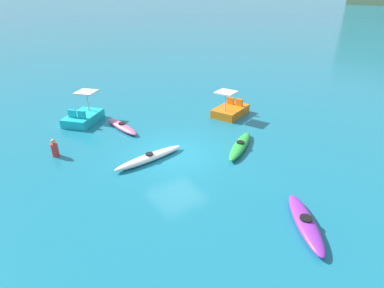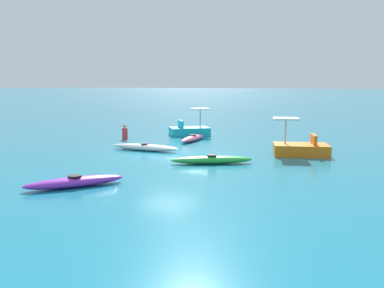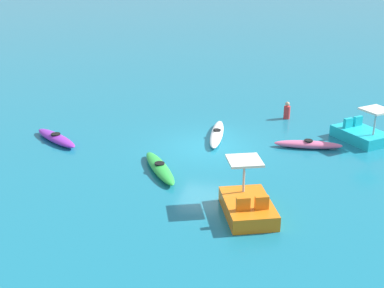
# 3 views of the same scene
# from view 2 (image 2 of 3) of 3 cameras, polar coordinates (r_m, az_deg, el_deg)

# --- Properties ---
(ground_plane) EXTENTS (600.00, 600.00, 0.00)m
(ground_plane) POSITION_cam_2_polar(r_m,az_deg,el_deg) (19.31, -3.43, -1.27)
(ground_plane) COLOR #19728C
(kayak_purple) EXTENTS (2.92, 2.26, 0.37)m
(kayak_purple) POSITION_cam_2_polar(r_m,az_deg,el_deg) (13.48, -15.79, -5.02)
(kayak_purple) COLOR purple
(kayak_purple) RESTS_ON ground_plane
(kayak_pink) EXTENTS (2.97, 0.89, 0.37)m
(kayak_pink) POSITION_cam_2_polar(r_m,az_deg,el_deg) (23.37, 0.11, 0.80)
(kayak_pink) COLOR pink
(kayak_pink) RESTS_ON ground_plane
(kayak_white) EXTENTS (0.93, 3.62, 0.37)m
(kayak_white) POSITION_cam_2_polar(r_m,az_deg,el_deg) (20.11, -6.49, -0.46)
(kayak_white) COLOR white
(kayak_white) RESTS_ON ground_plane
(kayak_green) EXTENTS (2.32, 3.11, 0.37)m
(kayak_green) POSITION_cam_2_polar(r_m,az_deg,el_deg) (16.72, 2.71, -2.18)
(kayak_green) COLOR green
(kayak_green) RESTS_ON ground_plane
(pedal_boat_orange) EXTENTS (2.26, 2.78, 1.68)m
(pedal_boat_orange) POSITION_cam_2_polar(r_m,az_deg,el_deg) (19.36, 14.67, -0.49)
(pedal_boat_orange) COLOR orange
(pedal_boat_orange) RESTS_ON ground_plane
(pedal_boat_cyan) EXTENTS (2.71, 2.79, 1.68)m
(pedal_boat_cyan) POSITION_cam_2_polar(r_m,az_deg,el_deg) (26.03, -0.32, 1.95)
(pedal_boat_cyan) COLOR #19B7C6
(pedal_boat_cyan) RESTS_ON ground_plane
(person_near_shore) EXTENTS (0.42, 0.42, 0.88)m
(person_near_shore) POSITION_cam_2_polar(r_m,az_deg,el_deg) (24.46, -9.21, 1.56)
(person_near_shore) COLOR red
(person_near_shore) RESTS_ON ground_plane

